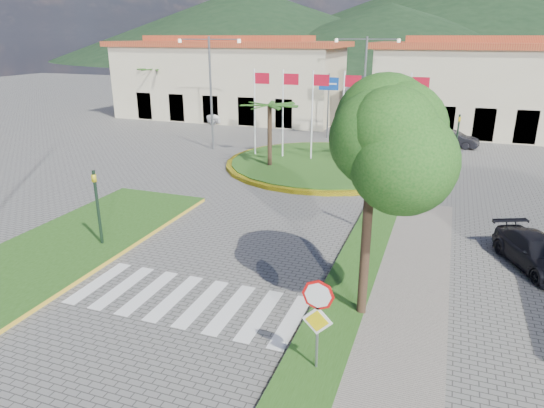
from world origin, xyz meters
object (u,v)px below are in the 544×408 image
(stop_sign, at_px, (318,312))
(car_side_right, at_px, (536,252))
(deciduous_tree, at_px, (372,149))
(white_van, at_px, (231,117))
(roundabout_island, at_px, (324,163))
(car_dark_b, at_px, (453,139))
(car_dark_a, at_px, (362,127))

(stop_sign, distance_m, car_side_right, 10.48)
(deciduous_tree, height_order, white_van, deciduous_tree)
(roundabout_island, height_order, car_side_right, roundabout_island)
(stop_sign, height_order, car_dark_b, stop_sign)
(car_side_right, bearing_deg, car_dark_b, 74.57)
(deciduous_tree, xyz_separation_m, car_dark_a, (-5.04, 28.30, -4.50))
(stop_sign, xyz_separation_m, car_dark_b, (2.93, 29.01, -1.18))
(roundabout_island, relative_size, deciduous_tree, 1.87)
(white_van, xyz_separation_m, car_dark_b, (20.29, -3.72, -0.01))
(car_dark_a, bearing_deg, white_van, 88.97)
(car_dark_b, bearing_deg, stop_sign, -173.96)
(roundabout_island, bearing_deg, white_van, 134.48)
(deciduous_tree, xyz_separation_m, white_van, (-17.96, 29.70, -4.55))
(car_dark_a, bearing_deg, deciduous_tree, -164.78)
(deciduous_tree, bearing_deg, car_side_right, 45.36)
(car_dark_a, relative_size, car_side_right, 0.96)
(car_dark_a, bearing_deg, roundabout_island, -177.20)
(car_side_right, bearing_deg, deciduous_tree, -158.60)
(roundabout_island, bearing_deg, deciduous_tree, -72.09)
(car_dark_a, bearing_deg, stop_sign, -166.81)
(car_side_right, bearing_deg, car_dark_a, 90.61)
(roundabout_island, relative_size, stop_sign, 4.79)
(stop_sign, bearing_deg, car_dark_b, 84.24)
(white_van, bearing_deg, roundabout_island, -153.68)
(stop_sign, bearing_deg, car_dark_a, 98.06)
(car_dark_a, height_order, car_dark_b, car_dark_a)
(roundabout_island, bearing_deg, car_side_right, -46.62)
(car_dark_b, bearing_deg, car_dark_a, 84.29)
(white_van, bearing_deg, stop_sign, -170.22)
(white_van, distance_m, car_dark_b, 20.62)
(car_dark_b, bearing_deg, roundabout_island, 150.74)
(white_van, bearing_deg, car_side_right, -154.20)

